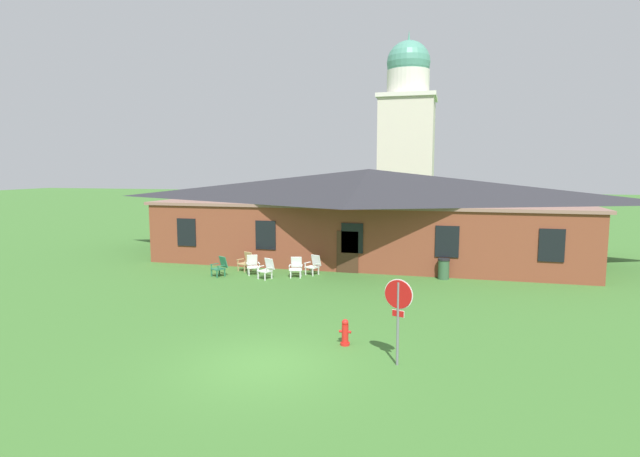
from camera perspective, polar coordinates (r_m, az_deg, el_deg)
ground_plane at (r=13.87m, az=-6.47°, el=-15.20°), size 200.00×200.00×0.00m
brick_building at (r=29.71m, az=5.55°, el=1.86°), size 23.79×10.40×5.17m
dome_tower at (r=47.13m, az=9.87°, el=10.06°), size 5.18×5.18×17.47m
stop_sign at (r=13.44m, az=8.90°, el=-8.61°), size 0.77×0.29×2.33m
lawn_chair_by_porch at (r=24.77m, az=-11.30°, el=-4.22°), size 0.83×0.86×0.96m
lawn_chair_near_door at (r=25.86m, az=-8.40°, el=-3.69°), size 0.79×0.83×0.96m
lawn_chair_left_end at (r=24.94m, az=-7.68°, el=-4.07°), size 0.83×0.86×0.96m
lawn_chair_middle at (r=23.91m, az=-6.09°, el=-4.52°), size 0.80×0.84×0.96m
lawn_chair_right_end at (r=24.19m, az=-2.74°, el=-4.36°), size 0.72×0.77×0.96m
lawn_chair_far_side at (r=24.70m, az=-0.73°, el=-4.12°), size 0.80×0.84×0.96m
fire_hydrant at (r=15.11m, az=2.87°, el=-11.78°), size 0.36×0.28×0.79m
trash_bin at (r=24.38m, az=13.90°, el=-4.47°), size 0.56×0.56×0.98m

